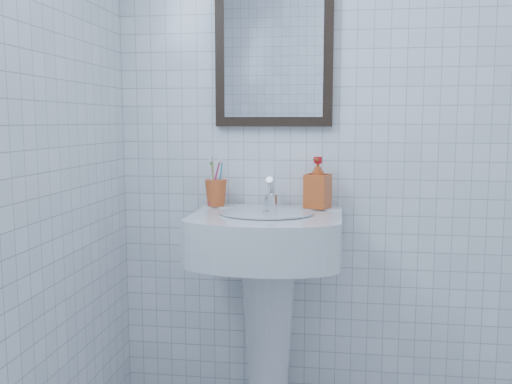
# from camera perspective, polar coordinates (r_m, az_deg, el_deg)

# --- Properties ---
(wall_back) EXTENTS (2.20, 0.02, 2.50)m
(wall_back) POSITION_cam_1_polar(r_m,az_deg,el_deg) (2.47, 11.53, 6.67)
(wall_back) COLOR white
(wall_back) RESTS_ON ground
(washbasin) EXTENTS (0.59, 0.43, 0.91)m
(washbasin) POSITION_cam_1_polar(r_m,az_deg,el_deg) (2.36, 1.17, -8.94)
(washbasin) COLOR silver
(washbasin) RESTS_ON ground
(faucet) EXTENTS (0.05, 0.12, 0.14)m
(faucet) POSITION_cam_1_polar(r_m,az_deg,el_deg) (2.40, 1.50, -0.28)
(faucet) COLOR silver
(faucet) RESTS_ON washbasin
(toothbrush_cup) EXTENTS (0.10, 0.10, 0.11)m
(toothbrush_cup) POSITION_cam_1_polar(r_m,az_deg,el_deg) (2.44, -4.03, -0.09)
(toothbrush_cup) COLOR #D15423
(toothbrush_cup) RESTS_ON washbasin
(soap_dispenser) EXTENTS (0.12, 0.12, 0.21)m
(soap_dispenser) POSITION_cam_1_polar(r_m,az_deg,el_deg) (2.39, 6.18, 0.91)
(soap_dispenser) COLOR red
(soap_dispenser) RESTS_ON washbasin
(wall_mirror) EXTENTS (0.50, 0.04, 0.62)m
(wall_mirror) POSITION_cam_1_polar(r_m,az_deg,el_deg) (2.48, 1.79, 13.76)
(wall_mirror) COLOR black
(wall_mirror) RESTS_ON wall_back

